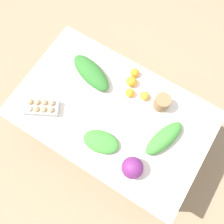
{
  "coord_description": "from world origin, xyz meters",
  "views": [
    {
      "loc": [
        -0.3,
        0.48,
        2.46
      ],
      "look_at": [
        0.0,
        0.0,
        0.74
      ],
      "focal_mm": 40.0,
      "sensor_mm": 36.0,
      "label": 1
    }
  ],
  "objects_px": {
    "orange_0": "(130,93)",
    "cabbage_purple": "(132,168)",
    "orange_2": "(135,73)",
    "egg_carton": "(41,107)",
    "paper_bag": "(162,102)",
    "greens_bunch_chard": "(164,138)",
    "greens_bunch_scallion": "(91,73)",
    "orange_3": "(144,96)",
    "greens_bunch_beet_tops": "(101,142)",
    "orange_1": "(132,82)"
  },
  "relations": [
    {
      "from": "greens_bunch_scallion",
      "to": "orange_1",
      "type": "relative_size",
      "value": 4.62
    },
    {
      "from": "orange_2",
      "to": "paper_bag",
      "type": "bearing_deg",
      "value": 158.1
    },
    {
      "from": "paper_bag",
      "to": "greens_bunch_beet_tops",
      "type": "height_order",
      "value": "paper_bag"
    },
    {
      "from": "greens_bunch_beet_tops",
      "to": "greens_bunch_chard",
      "type": "bearing_deg",
      "value": -145.36
    },
    {
      "from": "paper_bag",
      "to": "greens_bunch_beet_tops",
      "type": "bearing_deg",
      "value": 64.63
    },
    {
      "from": "greens_bunch_scallion",
      "to": "orange_0",
      "type": "relative_size",
      "value": 5.6
    },
    {
      "from": "orange_3",
      "to": "greens_bunch_scallion",
      "type": "bearing_deg",
      "value": 7.31
    },
    {
      "from": "greens_bunch_beet_tops",
      "to": "greens_bunch_chard",
      "type": "distance_m",
      "value": 0.44
    },
    {
      "from": "paper_bag",
      "to": "orange_2",
      "type": "bearing_deg",
      "value": -21.9
    },
    {
      "from": "greens_bunch_beet_tops",
      "to": "orange_0",
      "type": "distance_m",
      "value": 0.42
    },
    {
      "from": "greens_bunch_beet_tops",
      "to": "orange_3",
      "type": "xyz_separation_m",
      "value": [
        -0.09,
        -0.46,
        0.0
      ]
    },
    {
      "from": "greens_bunch_beet_tops",
      "to": "orange_2",
      "type": "relative_size",
      "value": 3.79
    },
    {
      "from": "cabbage_purple",
      "to": "paper_bag",
      "type": "height_order",
      "value": "cabbage_purple"
    },
    {
      "from": "paper_bag",
      "to": "orange_3",
      "type": "xyz_separation_m",
      "value": [
        0.14,
        0.01,
        -0.03
      ]
    },
    {
      "from": "orange_0",
      "to": "cabbage_purple",
      "type": "bearing_deg",
      "value": 122.14
    },
    {
      "from": "cabbage_purple",
      "to": "orange_0",
      "type": "distance_m",
      "value": 0.55
    },
    {
      "from": "greens_bunch_beet_tops",
      "to": "orange_2",
      "type": "bearing_deg",
      "value": -83.09
    },
    {
      "from": "cabbage_purple",
      "to": "greens_bunch_scallion",
      "type": "height_order",
      "value": "cabbage_purple"
    },
    {
      "from": "orange_3",
      "to": "greens_bunch_beet_tops",
      "type": "bearing_deg",
      "value": 79.36
    },
    {
      "from": "cabbage_purple",
      "to": "greens_bunch_scallion",
      "type": "bearing_deg",
      "value": -35.61
    },
    {
      "from": "greens_bunch_scallion",
      "to": "orange_3",
      "type": "height_order",
      "value": "greens_bunch_scallion"
    },
    {
      "from": "greens_bunch_beet_tops",
      "to": "orange_2",
      "type": "height_order",
      "value": "orange_2"
    },
    {
      "from": "orange_1",
      "to": "paper_bag",
      "type": "bearing_deg",
      "value": 172.11
    },
    {
      "from": "cabbage_purple",
      "to": "greens_bunch_chard",
      "type": "distance_m",
      "value": 0.3
    },
    {
      "from": "greens_bunch_scallion",
      "to": "orange_2",
      "type": "distance_m",
      "value": 0.33
    },
    {
      "from": "orange_1",
      "to": "orange_2",
      "type": "distance_m",
      "value": 0.08
    },
    {
      "from": "egg_carton",
      "to": "greens_bunch_chard",
      "type": "height_order",
      "value": "greens_bunch_chard"
    },
    {
      "from": "orange_0",
      "to": "orange_3",
      "type": "xyz_separation_m",
      "value": [
        -0.1,
        -0.04,
        0.0
      ]
    },
    {
      "from": "greens_bunch_chard",
      "to": "orange_3",
      "type": "bearing_deg",
      "value": -37.5
    },
    {
      "from": "greens_bunch_beet_tops",
      "to": "orange_0",
      "type": "bearing_deg",
      "value": -87.63
    },
    {
      "from": "paper_bag",
      "to": "orange_3",
      "type": "height_order",
      "value": "paper_bag"
    },
    {
      "from": "greens_bunch_chard",
      "to": "orange_0",
      "type": "height_order",
      "value": "greens_bunch_chard"
    },
    {
      "from": "greens_bunch_scallion",
      "to": "orange_0",
      "type": "distance_m",
      "value": 0.33
    },
    {
      "from": "orange_2",
      "to": "greens_bunch_beet_tops",
      "type": "bearing_deg",
      "value": 96.91
    },
    {
      "from": "paper_bag",
      "to": "greens_bunch_chard",
      "type": "relative_size",
      "value": 0.39
    },
    {
      "from": "paper_bag",
      "to": "greens_bunch_chard",
      "type": "bearing_deg",
      "value": 122.24
    },
    {
      "from": "cabbage_purple",
      "to": "greens_bunch_chard",
      "type": "xyz_separation_m",
      "value": [
        -0.08,
        -0.29,
        -0.03
      ]
    },
    {
      "from": "cabbage_purple",
      "to": "orange_3",
      "type": "relative_size",
      "value": 2.17
    },
    {
      "from": "greens_bunch_scallion",
      "to": "greens_bunch_chard",
      "type": "bearing_deg",
      "value": 167.7
    },
    {
      "from": "paper_bag",
      "to": "orange_2",
      "type": "distance_m",
      "value": 0.32
    },
    {
      "from": "paper_bag",
      "to": "greens_bunch_chard",
      "type": "height_order",
      "value": "paper_bag"
    },
    {
      "from": "egg_carton",
      "to": "greens_bunch_chard",
      "type": "xyz_separation_m",
      "value": [
        -0.86,
        -0.26,
        0.01
      ]
    },
    {
      "from": "orange_2",
      "to": "egg_carton",
      "type": "bearing_deg",
      "value": 54.25
    },
    {
      "from": "cabbage_purple",
      "to": "egg_carton",
      "type": "height_order",
      "value": "cabbage_purple"
    },
    {
      "from": "greens_bunch_beet_tops",
      "to": "greens_bunch_chard",
      "type": "relative_size",
      "value": 0.78
    },
    {
      "from": "greens_bunch_chard",
      "to": "orange_0",
      "type": "bearing_deg",
      "value": -24.69
    },
    {
      "from": "orange_2",
      "to": "orange_3",
      "type": "relative_size",
      "value": 1.0
    },
    {
      "from": "orange_0",
      "to": "paper_bag",
      "type": "bearing_deg",
      "value": -169.22
    },
    {
      "from": "orange_1",
      "to": "greens_bunch_scallion",
      "type": "bearing_deg",
      "value": 18.81
    },
    {
      "from": "egg_carton",
      "to": "orange_1",
      "type": "height_order",
      "value": "egg_carton"
    }
  ]
}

